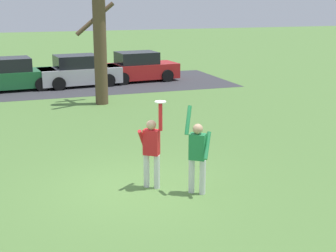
# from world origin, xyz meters

# --- Properties ---
(ground_plane) EXTENTS (120.00, 120.00, 0.00)m
(ground_plane) POSITION_xyz_m (0.00, 0.00, 0.00)
(ground_plane) COLOR #567F3D
(person_catcher) EXTENTS (0.57, 0.55, 2.08)m
(person_catcher) POSITION_xyz_m (0.35, -0.06, 0.98)
(person_catcher) COLOR silver
(person_catcher) RESTS_ON ground_plane
(person_defender) EXTENTS (0.65, 0.64, 2.05)m
(person_defender) POSITION_xyz_m (1.23, -0.74, 0.98)
(person_defender) COLOR silver
(person_defender) RESTS_ON ground_plane
(frisbee_disc) EXTENTS (0.26, 0.26, 0.02)m
(frisbee_disc) POSITION_xyz_m (0.53, -0.20, 2.09)
(frisbee_disc) COLOR white
(frisbee_disc) RESTS_ON person_catcher
(parked_car_green) EXTENTS (4.24, 2.30, 1.59)m
(parked_car_green) POSITION_xyz_m (-2.38, 14.44, 0.73)
(parked_car_green) COLOR #1E6633
(parked_car_green) RESTS_ON ground_plane
(parked_car_silver) EXTENTS (4.24, 2.30, 1.59)m
(parked_car_silver) POSITION_xyz_m (0.96, 14.57, 0.73)
(parked_car_silver) COLOR #BCBCC1
(parked_car_silver) RESTS_ON ground_plane
(parked_car_red) EXTENTS (4.24, 2.30, 1.59)m
(parked_car_red) POSITION_xyz_m (4.31, 15.05, 0.73)
(parked_car_red) COLOR red
(parked_car_red) RESTS_ON ground_plane
(parking_strip) EXTENTS (16.10, 6.40, 0.01)m
(parking_strip) POSITION_xyz_m (0.87, 14.72, 0.00)
(parking_strip) COLOR #38383D
(parking_strip) RESTS_ON ground_plane
(bare_tree_tall) EXTENTS (2.03, 2.13, 6.29)m
(bare_tree_tall) POSITION_xyz_m (1.20, 9.78, 3.06)
(bare_tree_tall) COLOR brown
(bare_tree_tall) RESTS_ON ground_plane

